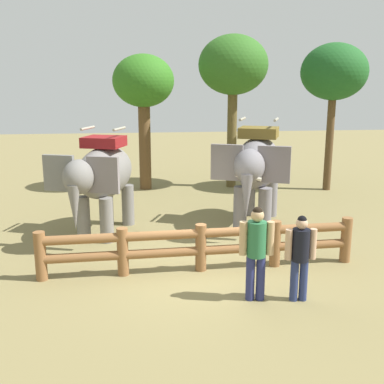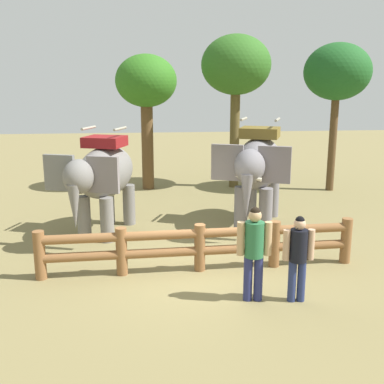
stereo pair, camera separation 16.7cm
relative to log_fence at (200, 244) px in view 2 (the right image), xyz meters
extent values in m
plane|color=olive|center=(0.00, -0.04, -0.61)|extent=(60.00, 60.00, 0.00)
cylinder|color=brown|center=(-3.38, -0.11, -0.08)|extent=(0.24, 0.24, 1.05)
cylinder|color=brown|center=(-1.69, -0.06, -0.08)|extent=(0.24, 0.24, 1.05)
cylinder|color=brown|center=(0.00, 0.00, -0.08)|extent=(0.24, 0.24, 1.05)
cylinder|color=brown|center=(1.69, 0.06, -0.08)|extent=(0.24, 0.24, 1.05)
cylinder|color=brown|center=(3.38, 0.11, -0.08)|extent=(0.24, 0.24, 1.05)
cylinder|color=brown|center=(0.00, 0.00, -0.16)|extent=(6.77, 0.43, 0.20)
cylinder|color=brown|center=(0.00, 0.00, 0.24)|extent=(6.77, 0.43, 0.20)
cylinder|color=slate|center=(-2.15, 2.17, -0.02)|extent=(0.35, 0.35, 1.17)
cylinder|color=slate|center=(-2.76, 2.38, -0.02)|extent=(0.35, 0.35, 1.17)
cylinder|color=slate|center=(-1.63, 3.66, -0.02)|extent=(0.35, 0.35, 1.17)
cylinder|color=slate|center=(-2.24, 3.88, -0.02)|extent=(0.35, 0.35, 1.17)
ellipsoid|color=slate|center=(-2.19, 3.02, 1.08)|extent=(1.99, 2.88, 1.37)
ellipsoid|color=slate|center=(-2.71, 1.55, 1.25)|extent=(1.00, 1.08, 0.84)
cube|color=slate|center=(-2.14, 1.46, 1.30)|extent=(0.78, 0.37, 0.88)
cube|color=slate|center=(-3.22, 1.84, 1.30)|extent=(0.78, 0.37, 0.88)
cone|color=slate|center=(-2.82, 1.26, 0.58)|extent=(0.31, 0.31, 1.08)
cube|color=maroon|center=(-2.19, 3.02, 1.90)|extent=(1.23, 1.16, 0.27)
cylinder|color=#A59E8C|center=(-1.77, 2.87, 2.26)|extent=(0.33, 0.77, 0.07)
cylinder|color=#A59E8C|center=(-2.62, 3.17, 2.26)|extent=(0.33, 0.77, 0.07)
cylinder|color=slate|center=(2.13, 2.49, 0.02)|extent=(0.37, 0.37, 1.25)
cylinder|color=slate|center=(1.49, 2.75, 0.02)|extent=(0.37, 0.37, 1.25)
cylinder|color=slate|center=(2.77, 4.04, 0.02)|extent=(0.37, 0.37, 1.25)
cylinder|color=slate|center=(2.13, 4.31, 0.02)|extent=(0.37, 0.37, 1.25)
ellipsoid|color=slate|center=(2.13, 3.40, 1.19)|extent=(2.22, 3.07, 1.45)
ellipsoid|color=slate|center=(1.50, 1.86, 1.37)|extent=(1.09, 1.17, 0.89)
cube|color=slate|center=(2.10, 1.74, 1.42)|extent=(0.82, 0.43, 0.93)
cube|color=slate|center=(0.98, 2.20, 1.42)|extent=(0.82, 0.43, 0.93)
cone|color=slate|center=(1.37, 1.56, 0.66)|extent=(0.33, 0.33, 1.14)
cone|color=beige|center=(1.56, 1.58, 1.11)|extent=(0.39, 0.24, 0.16)
cone|color=beige|center=(1.26, 1.71, 1.11)|extent=(0.39, 0.24, 0.16)
cube|color=brown|center=(2.13, 3.40, 2.06)|extent=(1.34, 1.27, 0.29)
cylinder|color=#A59E8C|center=(2.57, 3.22, 2.43)|extent=(0.39, 0.81, 0.07)
cylinder|color=#A59E8C|center=(1.69, 3.58, 2.43)|extent=(0.39, 0.81, 0.07)
cylinder|color=navy|center=(0.92, -1.56, -0.17)|extent=(0.17, 0.17, 0.88)
cylinder|color=navy|center=(0.73, -1.53, -0.17)|extent=(0.17, 0.17, 0.88)
cylinder|color=#2A6B41|center=(0.82, -1.54, 0.61)|extent=(0.39, 0.39, 0.67)
cylinder|color=tan|center=(1.07, -1.57, 0.62)|extent=(0.14, 0.14, 0.64)
cylinder|color=tan|center=(0.57, -1.52, 0.62)|extent=(0.14, 0.14, 0.64)
sphere|color=tan|center=(0.82, -1.54, 1.06)|extent=(0.24, 0.24, 0.24)
sphere|color=black|center=(0.82, -1.54, 1.13)|extent=(0.19, 0.19, 0.19)
cylinder|color=navy|center=(1.72, -1.67, -0.21)|extent=(0.15, 0.15, 0.80)
cylinder|color=navy|center=(1.54, -1.66, -0.21)|extent=(0.15, 0.15, 0.80)
cylinder|color=black|center=(1.63, -1.67, 0.50)|extent=(0.34, 0.34, 0.61)
cylinder|color=tan|center=(1.86, -1.68, 0.51)|extent=(0.13, 0.13, 0.58)
cylinder|color=tan|center=(1.40, -1.66, 0.51)|extent=(0.13, 0.13, 0.58)
sphere|color=tan|center=(1.63, -1.67, 0.92)|extent=(0.22, 0.22, 0.22)
sphere|color=black|center=(1.63, -1.67, 0.98)|extent=(0.17, 0.17, 0.17)
cylinder|color=brown|center=(5.97, 7.36, 1.28)|extent=(0.29, 0.29, 3.78)
ellipsoid|color=#1C5420|center=(5.97, 7.36, 3.84)|extent=(2.44, 2.44, 2.08)
cylinder|color=brown|center=(2.39, 8.36, 1.39)|extent=(0.37, 0.37, 3.99)
ellipsoid|color=#2D621E|center=(2.39, 8.36, 4.11)|extent=(2.64, 2.64, 2.25)
cylinder|color=brown|center=(-1.01, 8.36, 1.14)|extent=(0.45, 0.45, 3.49)
ellipsoid|color=#2E6C1C|center=(-1.01, 8.36, 3.52)|extent=(2.30, 2.30, 1.95)
camera|label=1|loc=(-1.35, -9.49, 3.40)|focal=43.39mm
camera|label=2|loc=(-1.18, -9.51, 3.40)|focal=43.39mm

